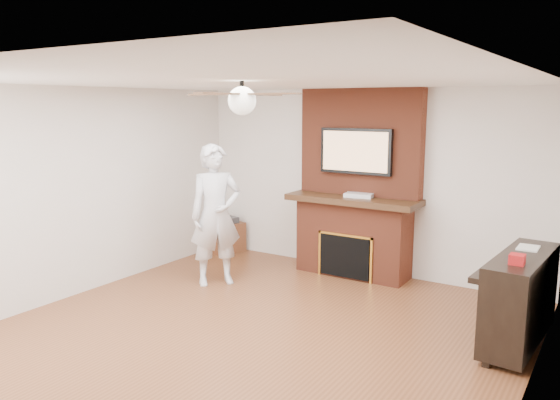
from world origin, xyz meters
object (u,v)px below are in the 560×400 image
Objects in this scene: fireplace at (356,202)px; person at (216,215)px; side_table at (225,235)px; piano at (519,297)px.

fireplace is 1.39× the size of person.
fireplace is 4.33× the size of side_table.
piano is (2.28, -1.23, -0.51)m from fireplace.
piano is (3.60, 0.12, -0.42)m from person.
piano reaches higher than side_table.
person is 1.29× the size of piano.
person is 3.63m from piano.
piano is at bearing -28.42° from fireplace.
piano is at bearing -1.55° from side_table.
person is at bearing -42.51° from side_table.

